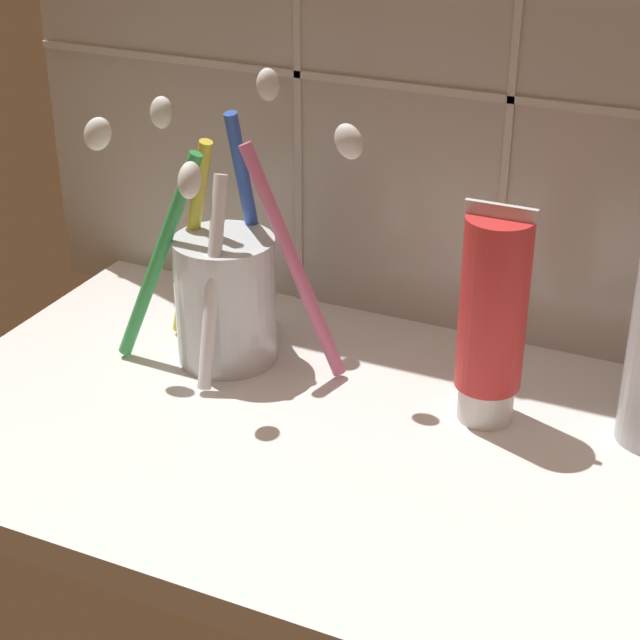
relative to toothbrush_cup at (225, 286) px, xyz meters
The scene contains 3 objects.
sink_counter 16.40cm from the toothbrush_cup, 20.20° to the right, with size 60.53×32.16×2.00cm, color white.
toothbrush_cup is the anchor object (origin of this frame).
toothpaste_tube 18.37cm from the toothbrush_cup, ahead, with size 4.27×4.07×14.18cm.
Camera 1 is at (18.47, -50.39, 38.13)cm, focal length 60.00 mm.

